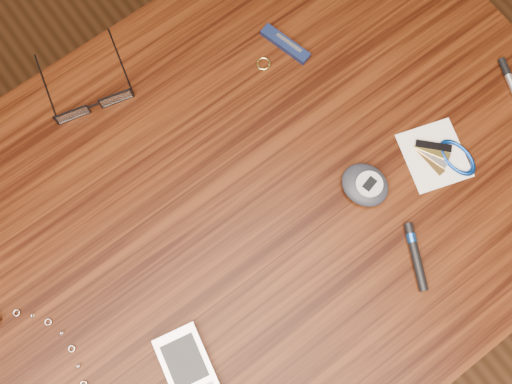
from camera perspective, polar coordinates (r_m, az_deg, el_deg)
ground at (r=1.54m, az=-0.63°, el=-7.88°), size 3.80×3.80×0.00m
desk at (r=0.90m, az=-1.07°, el=-3.03°), size 1.00×0.70×0.75m
eyeglasses at (r=0.87m, az=-15.99°, el=8.60°), size 0.14×0.15×0.03m
gold_ring at (r=0.87m, az=0.76°, el=12.70°), size 0.03×0.03×0.00m
pda_phone at (r=0.78m, az=-6.69°, el=-17.34°), size 0.08×0.12×0.02m
pedometer at (r=0.81m, az=10.87°, el=0.71°), size 0.07×0.08×0.03m
notepad_keys at (r=0.86m, az=18.46°, el=3.42°), size 0.11×0.12×0.01m
pocket_knife at (r=0.89m, az=2.96°, el=14.56°), size 0.04×0.08×0.01m
black_blue_pen at (r=0.81m, az=15.64°, el=-6.02°), size 0.05×0.09×0.01m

